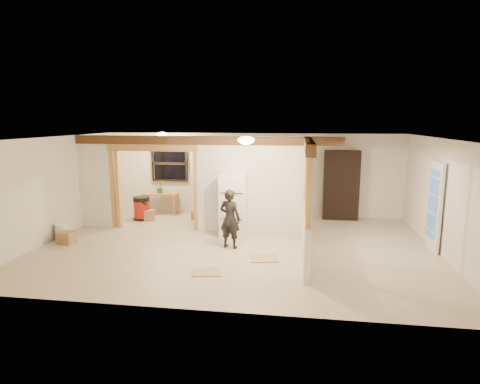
% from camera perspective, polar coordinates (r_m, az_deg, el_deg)
% --- Properties ---
extents(floor, '(9.00, 6.50, 0.01)m').
position_cam_1_polar(floor, '(9.43, -0.59, -7.70)').
color(floor, '#C4AE92').
rests_on(floor, ground).
extents(ceiling, '(9.00, 6.50, 0.01)m').
position_cam_1_polar(ceiling, '(8.98, -0.62, 7.69)').
color(ceiling, white).
extents(wall_back, '(9.00, 0.01, 2.50)m').
position_cam_1_polar(wall_back, '(12.30, 1.75, 2.52)').
color(wall_back, silver).
rests_on(wall_back, floor).
extents(wall_front, '(9.00, 0.01, 2.50)m').
position_cam_1_polar(wall_front, '(6.01, -5.45, -5.70)').
color(wall_front, silver).
rests_on(wall_front, floor).
extents(wall_left, '(0.01, 6.50, 2.50)m').
position_cam_1_polar(wall_left, '(10.77, -24.98, 0.46)').
color(wall_left, silver).
rests_on(wall_left, floor).
extents(wall_right, '(0.01, 6.50, 2.50)m').
position_cam_1_polar(wall_right, '(9.53, 27.20, -0.86)').
color(wall_right, silver).
rests_on(wall_right, floor).
extents(partition_left_stub, '(0.90, 0.12, 2.50)m').
position_cam_1_polar(partition_left_stub, '(11.56, -19.88, 1.42)').
color(partition_left_stub, white).
rests_on(partition_left_stub, floor).
extents(partition_center, '(2.80, 0.12, 2.50)m').
position_cam_1_polar(partition_center, '(10.26, 1.54, 0.99)').
color(partition_center, white).
rests_on(partition_center, floor).
extents(doorway_frame, '(2.46, 0.14, 2.20)m').
position_cam_1_polar(doorway_frame, '(10.90, -12.16, 0.50)').
color(doorway_frame, tan).
rests_on(doorway_frame, floor).
extents(header_beam_back, '(7.00, 0.18, 0.22)m').
position_cam_1_polar(header_beam_back, '(10.36, -5.09, 7.32)').
color(header_beam_back, brown).
rests_on(header_beam_back, ceiling).
extents(header_beam_right, '(0.18, 3.30, 0.22)m').
position_cam_1_polar(header_beam_right, '(8.48, 9.77, 6.59)').
color(header_beam_right, brown).
rests_on(header_beam_right, ceiling).
extents(pony_wall, '(0.12, 3.20, 1.00)m').
position_cam_1_polar(pony_wall, '(8.79, 9.40, -5.73)').
color(pony_wall, white).
rests_on(pony_wall, floor).
extents(stud_partition, '(0.14, 3.20, 1.32)m').
position_cam_1_polar(stud_partition, '(8.55, 9.62, 1.77)').
color(stud_partition, tan).
rests_on(stud_partition, pony_wall).
extents(window_back, '(1.12, 0.10, 1.10)m').
position_cam_1_polar(window_back, '(12.75, -10.00, 4.00)').
color(window_back, black).
rests_on(window_back, wall_back).
extents(french_door, '(0.12, 0.86, 2.00)m').
position_cam_1_polar(french_door, '(9.92, 25.92, -1.84)').
color(french_door, white).
rests_on(french_door, floor).
extents(ceiling_dome_main, '(0.36, 0.36, 0.16)m').
position_cam_1_polar(ceiling_dome_main, '(8.44, 0.88, 7.40)').
color(ceiling_dome_main, '#FFEABF').
rests_on(ceiling_dome_main, ceiling).
extents(ceiling_dome_util, '(0.32, 0.32, 0.14)m').
position_cam_1_polar(ceiling_dome_util, '(11.83, -11.00, 8.01)').
color(ceiling_dome_util, '#FFEABF').
rests_on(ceiling_dome_util, ceiling).
extents(hanging_bulb, '(0.07, 0.07, 0.07)m').
position_cam_1_polar(hanging_bulb, '(11.02, -9.68, 6.35)').
color(hanging_bulb, '#FFD88C').
rests_on(hanging_bulb, ceiling).
extents(refrigerator, '(0.65, 0.63, 1.59)m').
position_cam_1_polar(refrigerator, '(10.03, -0.91, -1.88)').
color(refrigerator, white).
rests_on(refrigerator, floor).
extents(woman, '(0.57, 0.46, 1.37)m').
position_cam_1_polar(woman, '(9.12, -1.45, -3.81)').
color(woman, '#282626').
rests_on(woman, floor).
extents(work_table, '(1.16, 0.74, 0.67)m').
position_cam_1_polar(work_table, '(12.74, -11.20, -1.57)').
color(work_table, tan).
rests_on(work_table, floor).
extents(potted_plant, '(0.39, 0.36, 0.35)m').
position_cam_1_polar(potted_plant, '(12.56, -11.30, 0.62)').
color(potted_plant, '#37722A').
rests_on(potted_plant, work_table).
extents(shop_vac, '(0.61, 0.61, 0.69)m').
position_cam_1_polar(shop_vac, '(12.14, -13.81, -2.22)').
color(shop_vac, '#A31911').
rests_on(shop_vac, floor).
extents(bookshelf, '(1.02, 0.34, 2.03)m').
position_cam_1_polar(bookshelf, '(12.08, 14.19, 0.95)').
color(bookshelf, black).
rests_on(bookshelf, floor).
extents(bucket, '(0.41, 0.41, 0.40)m').
position_cam_1_polar(bucket, '(10.80, -24.02, -5.15)').
color(bucket, white).
rests_on(bucket, floor).
extents(box_util_a, '(0.31, 0.27, 0.27)m').
position_cam_1_polar(box_util_a, '(11.90, -6.10, -3.27)').
color(box_util_a, '#9D744C').
rests_on(box_util_a, floor).
extents(box_util_b, '(0.41, 0.41, 0.30)m').
position_cam_1_polar(box_util_b, '(12.05, -12.76, -3.22)').
color(box_util_b, '#9D744C').
rests_on(box_util_b, floor).
extents(box_front, '(0.39, 0.33, 0.29)m').
position_cam_1_polar(box_front, '(10.39, -23.44, -5.99)').
color(box_front, '#9D744C').
rests_on(box_front, floor).
extents(floor_panel_near, '(0.68, 0.68, 0.02)m').
position_cam_1_polar(floor_panel_near, '(8.64, 3.42, -9.31)').
color(floor_panel_near, tan).
rests_on(floor_panel_near, floor).
extents(floor_panel_far, '(0.65, 0.56, 0.02)m').
position_cam_1_polar(floor_panel_far, '(7.89, -4.74, -11.27)').
color(floor_panel_far, tan).
rests_on(floor_panel_far, floor).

